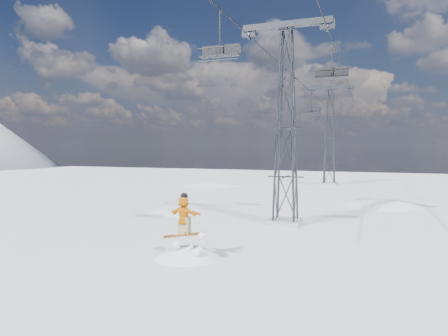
{
  "coord_description": "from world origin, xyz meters",
  "views": [
    {
      "loc": [
        5.35,
        -14.4,
        4.43
      ],
      "look_at": [
        -1.23,
        3.39,
        3.44
      ],
      "focal_mm": 32.0,
      "sensor_mm": 36.0,
      "label": 1
    }
  ],
  "objects_px": {
    "lift_tower_near": "(286,129)",
    "snowboarder_jump": "(187,298)",
    "lift_tower_far": "(330,138)",
    "lift_chair_near": "(220,52)"
  },
  "relations": [
    {
      "from": "lift_tower_near",
      "to": "snowboarder_jump",
      "type": "height_order",
      "value": "lift_tower_near"
    },
    {
      "from": "lift_tower_far",
      "to": "snowboarder_jump",
      "type": "bearing_deg",
      "value": -94.03
    },
    {
      "from": "lift_tower_far",
      "to": "lift_chair_near",
      "type": "height_order",
      "value": "lift_tower_far"
    },
    {
      "from": "lift_tower_far",
      "to": "snowboarder_jump",
      "type": "height_order",
      "value": "lift_tower_far"
    },
    {
      "from": "snowboarder_jump",
      "to": "lift_chair_near",
      "type": "distance_m",
      "value": 11.1
    },
    {
      "from": "lift_tower_far",
      "to": "lift_chair_near",
      "type": "distance_m",
      "value": 29.93
    },
    {
      "from": "lift_tower_near",
      "to": "lift_tower_far",
      "type": "distance_m",
      "value": 25.0
    },
    {
      "from": "snowboarder_jump",
      "to": "lift_tower_far",
      "type": "bearing_deg",
      "value": 85.97
    },
    {
      "from": "lift_chair_near",
      "to": "snowboarder_jump",
      "type": "bearing_deg",
      "value": -92.22
    },
    {
      "from": "snowboarder_jump",
      "to": "lift_chair_near",
      "type": "bearing_deg",
      "value": 87.78
    }
  ]
}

